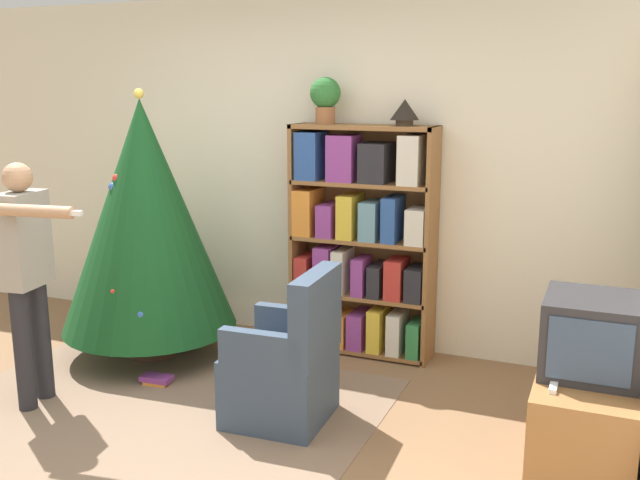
# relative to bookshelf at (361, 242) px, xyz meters

# --- Properties ---
(ground_plane) EXTENTS (14.00, 14.00, 0.00)m
(ground_plane) POSITION_rel_bookshelf_xyz_m (-0.49, -1.90, -0.83)
(ground_plane) COLOR #846042
(wall_back) EXTENTS (8.00, 0.10, 2.60)m
(wall_back) POSITION_rel_bookshelf_xyz_m (-0.49, 0.23, 0.47)
(wall_back) COLOR silver
(wall_back) RESTS_ON ground_plane
(area_rug) EXTENTS (2.64, 2.05, 0.01)m
(area_rug) POSITION_rel_bookshelf_xyz_m (-0.82, -1.42, -0.83)
(area_rug) COLOR #7F6651
(area_rug) RESTS_ON ground_plane
(bookshelf) EXTENTS (1.04, 0.31, 1.67)m
(bookshelf) POSITION_rel_bookshelf_xyz_m (0.00, 0.00, 0.00)
(bookshelf) COLOR brown
(bookshelf) RESTS_ON ground_plane
(tv_stand) EXTENTS (0.48, 0.95, 0.54)m
(tv_stand) POSITION_rel_bookshelf_xyz_m (1.62, -1.15, -0.56)
(tv_stand) COLOR #996638
(tv_stand) RESTS_ON ground_plane
(television) EXTENTS (0.46, 0.49, 0.39)m
(television) POSITION_rel_bookshelf_xyz_m (1.62, -1.15, -0.10)
(television) COLOR #28282D
(television) RESTS_ON tv_stand
(game_remote) EXTENTS (0.04, 0.12, 0.02)m
(game_remote) POSITION_rel_bookshelf_xyz_m (1.47, -1.43, -0.28)
(game_remote) COLOR white
(game_remote) RESTS_ON tv_stand
(christmas_tree) EXTENTS (1.24, 1.24, 1.92)m
(christmas_tree) POSITION_rel_bookshelf_xyz_m (-1.39, -0.65, 0.20)
(christmas_tree) COLOR #4C3323
(christmas_tree) RESTS_ON ground_plane
(armchair) EXTENTS (0.59, 0.59, 0.92)m
(armchair) POSITION_rel_bookshelf_xyz_m (-0.03, -1.22, -0.51)
(armchair) COLOR #334256
(armchair) RESTS_ON ground_plane
(standing_person) EXTENTS (0.67, 0.47, 1.51)m
(standing_person) POSITION_rel_bookshelf_xyz_m (-1.56, -1.61, 0.06)
(standing_person) COLOR #232328
(standing_person) RESTS_ON ground_plane
(potted_plant) EXTENTS (0.22, 0.22, 0.33)m
(potted_plant) POSITION_rel_bookshelf_xyz_m (-0.28, 0.01, 1.03)
(potted_plant) COLOR #935B38
(potted_plant) RESTS_ON bookshelf
(table_lamp) EXTENTS (0.20, 0.20, 0.18)m
(table_lamp) POSITION_rel_bookshelf_xyz_m (0.30, 0.01, 0.94)
(table_lamp) COLOR #473828
(table_lamp) RESTS_ON bookshelf
(book_pile_near_tree) EXTENTS (0.21, 0.13, 0.06)m
(book_pile_near_tree) POSITION_rel_bookshelf_xyz_m (-1.05, -1.09, -0.80)
(book_pile_near_tree) COLOR orange
(book_pile_near_tree) RESTS_ON ground_plane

